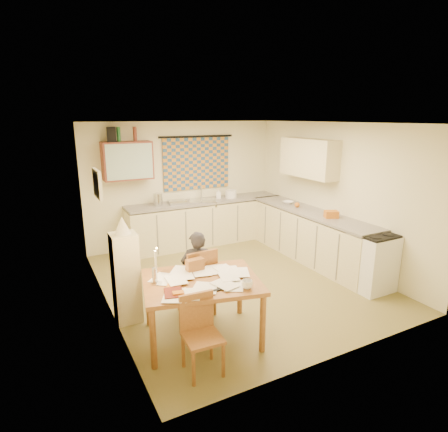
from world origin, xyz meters
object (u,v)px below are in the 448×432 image
shelf_stand (126,278)px  person (197,273)px  dining_table (202,309)px  chair_far (197,293)px  stove (372,262)px  counter_back (206,222)px  counter_right (310,236)px

shelf_stand → person: bearing=-16.4°
dining_table → chair_far: (0.18, 0.56, -0.09)m
person → stove: bearing=-173.4°
counter_back → counter_right: 2.16m
stove → chair_far: chair_far is taller
counter_right → chair_far: bearing=-161.6°
stove → person: person is taller
counter_back → stove: counter_back is taller
chair_far → person: person is taller
counter_back → counter_right: bearing=-52.3°
counter_right → person: (-2.66, -0.90, 0.13)m
counter_right → dining_table: bearing=-153.1°
dining_table → stove: bearing=13.3°
counter_back → person: bearing=-117.2°
counter_back → person: 2.94m
counter_back → chair_far: bearing=-117.3°
counter_back → dining_table: 3.51m
dining_table → counter_right: bearing=40.0°
person → counter_back: bearing=-99.2°
stove → chair_far: (-2.67, 0.55, -0.16)m
counter_right → person: person is taller
stove → person: (-2.66, 0.54, 0.13)m
stove → dining_table: bearing=-179.8°
stove → dining_table: size_ratio=0.59×
counter_right → chair_far: chair_far is taller
counter_back → dining_table: counter_back is taller
counter_back → person: (-1.34, -2.61, 0.13)m
person → counter_right: bearing=-143.4°
counter_back → counter_right: (1.32, -1.71, -0.00)m
chair_far → person: 0.29m
dining_table → person: bearing=84.9°
chair_far → counter_back: bearing=-120.8°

